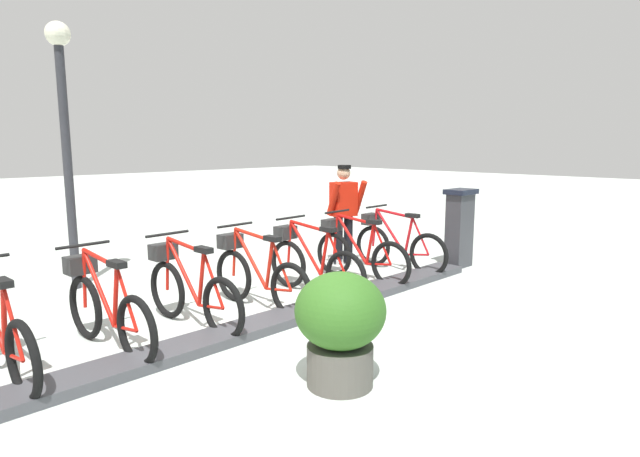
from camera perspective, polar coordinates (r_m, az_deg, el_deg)
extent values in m
plane|color=silver|center=(6.03, -5.06, -10.36)|extent=(60.00, 60.00, 0.00)
cube|color=#47474C|center=(6.01, -5.06, -9.92)|extent=(0.44, 7.34, 0.10)
cube|color=#38383D|center=(8.94, 14.80, -0.22)|extent=(0.28, 0.44, 1.20)
cube|color=#194C8C|center=(8.96, 14.06, 2.10)|extent=(0.03, 0.30, 0.40)
cube|color=black|center=(8.86, 14.97, 3.87)|extent=(0.36, 0.52, 0.08)
torus|color=black|center=(8.21, 11.64, -2.80)|extent=(0.67, 0.10, 0.67)
torus|color=black|center=(8.78, 5.74, -1.88)|extent=(0.67, 0.10, 0.67)
cylinder|color=red|center=(8.53, 7.61, -0.33)|extent=(0.60, 0.07, 0.70)
cylinder|color=red|center=(8.35, 9.54, -0.82)|extent=(0.17, 0.05, 0.61)
cylinder|color=red|center=(8.45, 7.99, 1.63)|extent=(0.69, 0.08, 0.11)
cylinder|color=red|center=(8.32, 10.37, -2.79)|extent=(0.43, 0.05, 0.09)
cylinder|color=red|center=(8.23, 10.79, -0.81)|extent=(0.33, 0.05, 0.56)
cylinder|color=red|center=(8.71, 5.93, 0.08)|extent=(0.10, 0.04, 0.62)
cube|color=black|center=(8.27, 9.95, 1.38)|extent=(0.22, 0.11, 0.06)
cylinder|color=black|center=(8.64, 6.13, 2.40)|extent=(0.06, 0.54, 0.03)
cube|color=#2D2D2D|center=(8.73, 5.52, 1.03)|extent=(0.21, 0.29, 0.18)
torus|color=black|center=(7.46, 7.65, -3.89)|extent=(0.67, 0.10, 0.67)
torus|color=black|center=(8.09, 1.52, -2.79)|extent=(0.67, 0.10, 0.67)
cylinder|color=red|center=(7.82, 3.43, -1.13)|extent=(0.60, 0.07, 0.70)
cylinder|color=red|center=(7.62, 5.44, -1.70)|extent=(0.17, 0.05, 0.61)
cylinder|color=red|center=(7.73, 3.80, 1.00)|extent=(0.69, 0.08, 0.11)
cylinder|color=red|center=(7.59, 6.33, -3.86)|extent=(0.43, 0.05, 0.09)
cylinder|color=red|center=(7.49, 6.74, -1.69)|extent=(0.33, 0.05, 0.56)
cylinder|color=red|center=(8.01, 1.69, -0.67)|extent=(0.10, 0.04, 0.62)
cube|color=black|center=(7.53, 5.84, 0.71)|extent=(0.22, 0.11, 0.06)
cylinder|color=black|center=(7.94, 1.87, 1.85)|extent=(0.06, 0.54, 0.03)
cube|color=#2D2D2D|center=(8.04, 1.27, 0.36)|extent=(0.21, 0.29, 0.18)
torus|color=black|center=(6.76, 2.80, -5.19)|extent=(0.67, 0.10, 0.67)
torus|color=black|center=(7.46, -3.45, -3.84)|extent=(0.67, 0.10, 0.67)
cylinder|color=red|center=(7.16, -1.56, -2.08)|extent=(0.60, 0.07, 0.70)
cylinder|color=red|center=(6.94, 0.49, -2.74)|extent=(0.17, 0.05, 0.61)
cylinder|color=red|center=(7.07, -1.21, 0.24)|extent=(0.69, 0.08, 0.11)
cylinder|color=red|center=(6.90, 1.43, -5.13)|extent=(0.43, 0.05, 0.09)
cylinder|color=red|center=(6.80, 1.83, -2.76)|extent=(0.33, 0.05, 0.56)
cylinder|color=red|center=(7.37, -3.31, -1.55)|extent=(0.10, 0.04, 0.62)
cube|color=black|center=(6.84, 0.87, -0.10)|extent=(0.22, 0.11, 0.06)
cylinder|color=black|center=(7.29, -3.17, 1.18)|extent=(0.06, 0.54, 0.03)
cube|color=#2D2D2D|center=(7.40, -3.75, -0.42)|extent=(0.21, 0.29, 0.18)
torus|color=black|center=(6.13, -3.14, -6.73)|extent=(0.67, 0.10, 0.67)
torus|color=black|center=(6.89, -9.31, -5.04)|extent=(0.67, 0.10, 0.67)
cylinder|color=red|center=(6.57, -7.50, -3.19)|extent=(0.60, 0.07, 0.70)
cylinder|color=red|center=(6.32, -5.49, -3.96)|extent=(0.17, 0.05, 0.61)
cylinder|color=red|center=(6.46, -7.22, -0.67)|extent=(0.69, 0.08, 0.11)
cylinder|color=red|center=(6.28, -4.51, -6.60)|extent=(0.43, 0.05, 0.09)
cylinder|color=red|center=(6.17, -4.16, -4.02)|extent=(0.33, 0.05, 0.56)
cylinder|color=red|center=(6.80, -9.21, -2.57)|extent=(0.10, 0.04, 0.62)
cube|color=black|center=(6.21, -5.16, -1.08)|extent=(0.22, 0.11, 0.06)
cylinder|color=black|center=(6.71, -9.13, 0.38)|extent=(0.06, 0.54, 0.03)
cube|color=#2D2D2D|center=(6.83, -9.66, -1.34)|extent=(0.21, 0.29, 0.18)
torus|color=black|center=(5.58, -10.40, -8.49)|extent=(0.67, 0.10, 0.67)
torus|color=black|center=(6.41, -16.14, -6.36)|extent=(0.67, 0.10, 0.67)
cylinder|color=red|center=(6.06, -14.55, -4.46)|extent=(0.60, 0.07, 0.70)
cylinder|color=red|center=(5.79, -12.67, -5.37)|extent=(0.17, 0.05, 0.61)
cylinder|color=red|center=(5.95, -14.35, -1.75)|extent=(0.69, 0.08, 0.11)
cylinder|color=red|center=(5.75, -11.69, -8.28)|extent=(0.43, 0.05, 0.09)
cylinder|color=red|center=(5.62, -11.43, -5.50)|extent=(0.33, 0.05, 0.56)
cylinder|color=red|center=(6.31, -16.12, -3.72)|extent=(0.10, 0.04, 0.62)
cube|color=black|center=(5.67, -12.44, -2.25)|extent=(0.22, 0.11, 0.06)
cylinder|color=black|center=(6.22, -16.13, -0.56)|extent=(0.06, 0.54, 0.03)
cube|color=#2D2D2D|center=(6.35, -16.56, -2.40)|extent=(0.21, 0.29, 0.18)
torus|color=black|center=(5.14, -19.15, -10.42)|extent=(0.67, 0.10, 0.67)
torus|color=black|center=(6.04, -23.99, -7.76)|extent=(0.67, 0.10, 0.67)
cylinder|color=red|center=(5.67, -22.76, -5.84)|extent=(0.60, 0.07, 0.70)
cylinder|color=red|center=(5.38, -21.17, -6.92)|extent=(0.17, 0.05, 0.61)
cylinder|color=red|center=(5.55, -22.69, -2.96)|extent=(0.69, 0.08, 0.11)
cylinder|color=red|center=(5.33, -20.25, -10.09)|extent=(0.43, 0.05, 0.09)
cylinder|color=red|center=(5.19, -20.13, -7.13)|extent=(0.33, 0.05, 0.56)
cylinder|color=red|center=(5.94, -24.06, -4.98)|extent=(0.10, 0.04, 0.62)
cube|color=black|center=(5.24, -21.09, -3.59)|extent=(0.22, 0.11, 0.06)
cylinder|color=black|center=(5.84, -24.17, -1.63)|extent=(0.06, 0.54, 0.03)
cube|color=#2D2D2D|center=(5.98, -24.46, -3.56)|extent=(0.21, 0.29, 0.18)
torus|color=black|center=(4.84, -29.37, -12.34)|extent=(0.67, 0.10, 0.67)
cylinder|color=red|center=(5.10, -30.91, -8.50)|extent=(0.17, 0.05, 0.61)
cylinder|color=red|center=(5.04, -30.13, -11.89)|extent=(0.43, 0.05, 0.09)
cylinder|color=red|center=(4.89, -30.20, -8.81)|extent=(0.33, 0.05, 0.56)
cube|color=black|center=(4.96, -31.02, -5.03)|extent=(0.22, 0.11, 0.06)
cube|color=white|center=(8.93, 3.31, -3.52)|extent=(0.28, 0.17, 0.10)
cube|color=white|center=(8.91, 1.70, -3.54)|extent=(0.28, 0.17, 0.10)
cylinder|color=black|center=(8.90, 3.06, -1.07)|extent=(0.15, 0.15, 0.82)
cylinder|color=black|center=(8.79, 1.98, -1.19)|extent=(0.15, 0.15, 0.82)
cube|color=red|center=(8.75, 2.55, 3.19)|extent=(0.35, 0.45, 0.56)
cylinder|color=red|center=(8.81, 4.33, 3.40)|extent=(0.35, 0.18, 0.57)
cylinder|color=red|center=(8.52, 1.47, 3.22)|extent=(0.35, 0.18, 0.57)
sphere|color=tan|center=(8.72, 2.57, 6.00)|extent=(0.22, 0.22, 0.22)
cylinder|color=black|center=(8.69, 2.65, 6.65)|extent=(0.22, 0.22, 0.06)
cylinder|color=#2D2D33|center=(7.98, -25.54, 5.77)|extent=(0.12, 0.12, 3.32)
sphere|color=#F2EDCC|center=(8.10, -26.44, 18.30)|extent=(0.32, 0.32, 0.32)
cylinder|color=#59544C|center=(4.58, 2.17, -14.50)|extent=(0.56, 0.56, 0.35)
ellipsoid|color=#376D22|center=(4.41, 2.21, -8.84)|extent=(0.76, 0.76, 0.64)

